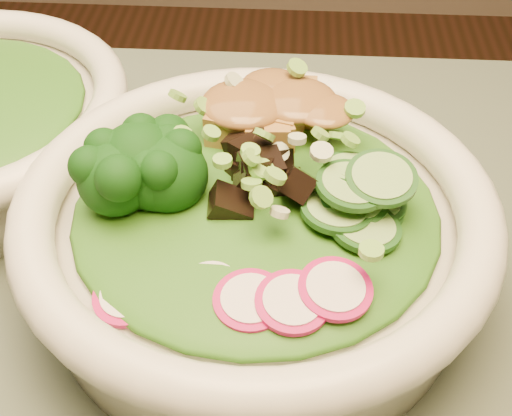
# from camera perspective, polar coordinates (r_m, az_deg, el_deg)

# --- Properties ---
(salad_bowl) EXTENTS (0.28, 0.28, 0.08)m
(salad_bowl) POSITION_cam_1_polar(r_m,az_deg,el_deg) (0.42, 0.00, -2.05)
(salad_bowl) COLOR white
(salad_bowl) RESTS_ON dining_table
(lettuce_bed) EXTENTS (0.21, 0.21, 0.02)m
(lettuce_bed) POSITION_cam_1_polar(r_m,az_deg,el_deg) (0.40, 0.00, 0.11)
(lettuce_bed) COLOR #1D5612
(lettuce_bed) RESTS_ON salad_bowl
(broccoli_florets) EXTENTS (0.09, 0.08, 0.05)m
(broccoli_florets) POSITION_cam_1_polar(r_m,az_deg,el_deg) (0.40, -9.23, 2.14)
(broccoli_florets) COLOR black
(broccoli_florets) RESTS_ON salad_bowl
(radish_slices) EXTENTS (0.12, 0.06, 0.02)m
(radish_slices) POSITION_cam_1_polar(r_m,az_deg,el_deg) (0.35, -0.40, -6.79)
(radish_slices) COLOR #B10D52
(radish_slices) RESTS_ON salad_bowl
(cucumber_slices) EXTENTS (0.08, 0.08, 0.04)m
(cucumber_slices) POSITION_cam_1_polar(r_m,az_deg,el_deg) (0.40, 9.67, 0.80)
(cucumber_slices) COLOR #91C56D
(cucumber_slices) RESTS_ON salad_bowl
(mushroom_heap) EXTENTS (0.08, 0.08, 0.04)m
(mushroom_heap) POSITION_cam_1_polar(r_m,az_deg,el_deg) (0.40, 0.14, 2.82)
(mushroom_heap) COLOR black
(mushroom_heap) RESTS_ON salad_bowl
(tofu_cubes) EXTENTS (0.10, 0.07, 0.04)m
(tofu_cubes) POSITION_cam_1_polar(r_m,az_deg,el_deg) (0.45, 0.89, 6.84)
(tofu_cubes) COLOR #A47936
(tofu_cubes) RESTS_ON salad_bowl
(peanut_sauce) EXTENTS (0.07, 0.06, 0.02)m
(peanut_sauce) POSITION_cam_1_polar(r_m,az_deg,el_deg) (0.44, 0.91, 8.26)
(peanut_sauce) COLOR brown
(peanut_sauce) RESTS_ON tofu_cubes
(scallion_garnish) EXTENTS (0.20, 0.20, 0.02)m
(scallion_garnish) POSITION_cam_1_polar(r_m,az_deg,el_deg) (0.39, 0.00, 2.84)
(scallion_garnish) COLOR #74B43F
(scallion_garnish) RESTS_ON salad_bowl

